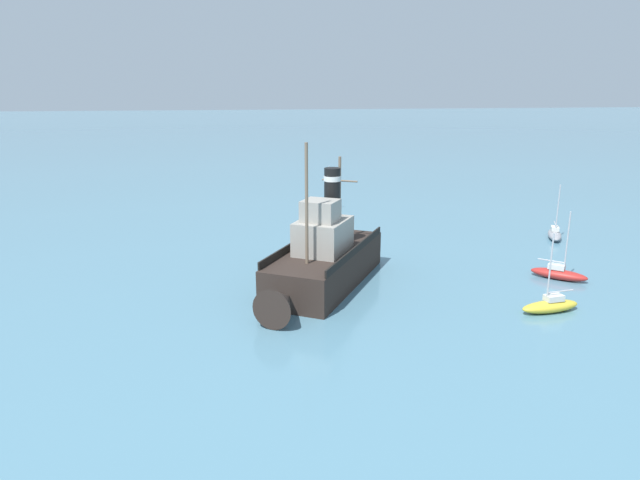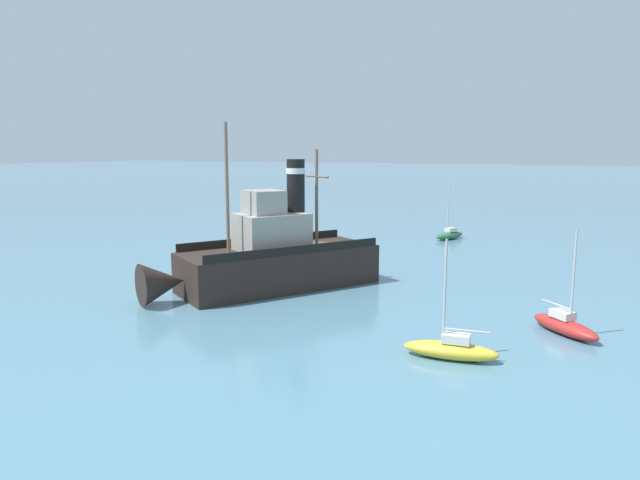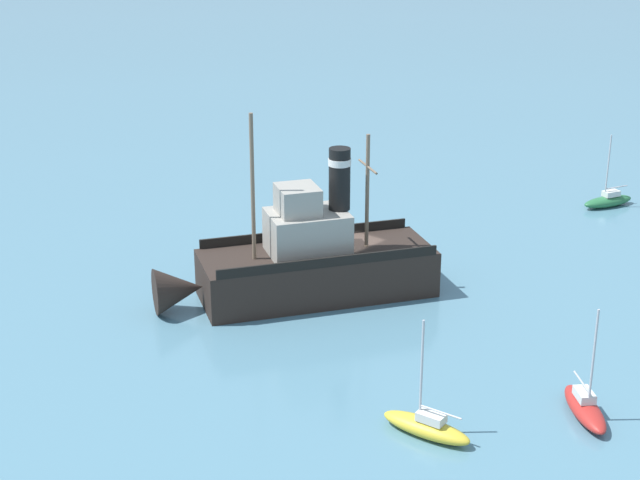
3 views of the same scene
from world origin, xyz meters
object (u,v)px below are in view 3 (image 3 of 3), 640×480
at_px(old_tugboat, 305,263).
at_px(sailboat_green, 608,200).
at_px(sailboat_red, 585,407).
at_px(sailboat_yellow, 426,426).

relative_size(old_tugboat, sailboat_green, 2.87).
relative_size(old_tugboat, sailboat_red, 2.87).
bearing_deg(sailboat_red, sailboat_yellow, 54.27).
bearing_deg(sailboat_red, old_tugboat, -4.74).
bearing_deg(sailboat_green, sailboat_red, 114.47).
xyz_separation_m(old_tugboat, sailboat_yellow, (-12.68, 6.83, -1.40)).
distance_m(sailboat_green, sailboat_red, 27.94).
bearing_deg(sailboat_green, sailboat_yellow, 103.91).
bearing_deg(sailboat_yellow, sailboat_green, -76.09).
relative_size(sailboat_green, sailboat_yellow, 1.00).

